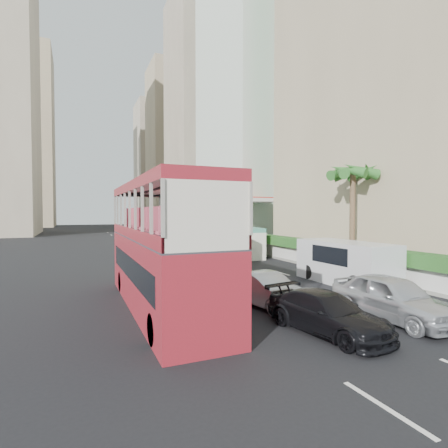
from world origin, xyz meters
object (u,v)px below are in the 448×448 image
van_asset (196,255)px  minibus_far (243,242)px  car_silver_lane_b (392,320)px  panel_van_near (345,262)px  car_silver_lane_a (266,306)px  panel_van_far (216,240)px  minibus_near (216,245)px  palm_tree (352,219)px  double_decker_bus (161,245)px  shell_station (250,221)px  car_black (326,333)px

van_asset → minibus_far: (3.45, -2.31, 1.28)m
car_silver_lane_b → panel_van_near: bearing=61.2°
car_silver_lane_a → van_asset: 17.33m
minibus_far → panel_van_far: (-0.23, 5.73, -0.30)m
minibus_near → palm_tree: bearing=-53.5°
double_decker_bus → shell_station: shell_station is taller
shell_station → minibus_far: bearing=-120.6°
car_silver_lane_b → shell_station: bearing=71.8°
car_silver_lane_b → minibus_far: (2.96, 18.15, 1.28)m
van_asset → palm_tree: palm_tree is taller
car_black → minibus_near: bearing=71.4°
minibus_near → palm_tree: palm_tree is taller
car_silver_lane_a → panel_van_far: (6.02, 20.53, 0.98)m
car_silver_lane_b → car_silver_lane_a: bearing=133.6°
minibus_far → panel_van_near: bearing=-83.2°
double_decker_bus → car_silver_lane_b: (7.24, -4.95, -2.53)m
car_silver_lane_b → palm_tree: size_ratio=0.74×
panel_van_near → car_silver_lane_b: bearing=-118.9°
van_asset → palm_tree: (7.04, -11.51, 3.38)m
car_silver_lane_b → shell_station: (8.76, 27.95, 2.75)m
panel_van_far → panel_van_near: bearing=-100.2°
car_silver_lane_b → car_black: car_silver_lane_b is taller
double_decker_bus → car_silver_lane_b: 9.13m
minibus_near → van_asset: bearing=82.9°
car_silver_lane_a → shell_station: shell_station is taller
car_black → shell_station: 30.60m
car_silver_lane_b → minibus_near: 16.09m
double_decker_bus → car_black: bearing=-50.6°
minibus_near → palm_tree: size_ratio=0.92×
minibus_far → van_asset: bearing=152.7°
shell_station → car_silver_lane_a: bearing=-116.1°
van_asset → panel_van_near: (3.51, -14.76, 1.14)m
minibus_near → shell_station: 15.11m
car_black → panel_van_far: 24.73m
car_silver_lane_a → car_black: car_silver_lane_a is taller
car_silver_lane_b → van_asset: (-0.49, 20.45, 0.00)m
car_silver_lane_a → shell_station: (12.04, 24.60, 2.75)m
car_black → palm_tree: (9.62, 9.09, 3.38)m
van_asset → shell_station: (9.24, 7.49, 2.75)m
palm_tree → shell_station: 19.14m
car_silver_lane_a → car_silver_lane_b: bearing=-56.0°
car_silver_lane_a → palm_tree: bearing=19.2°
palm_tree → car_silver_lane_b: bearing=-126.2°
car_black → minibus_far: minibus_far is taller
double_decker_bus → panel_van_far: bearing=62.2°
minibus_near → panel_van_near: minibus_near is taller
van_asset → panel_van_near: panel_van_near is taller
double_decker_bus → palm_tree: bearing=16.2°
van_asset → panel_van_near: 15.21m
double_decker_bus → minibus_far: bearing=52.3°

